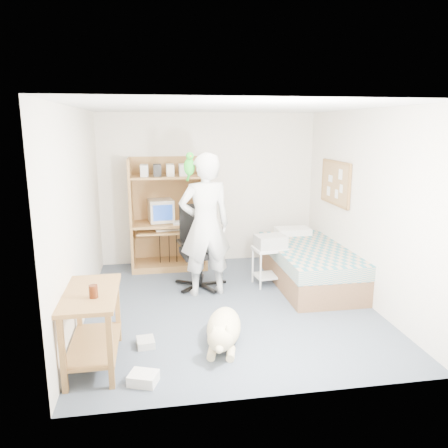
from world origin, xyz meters
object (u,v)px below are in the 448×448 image
object	(u,v)px
office_chair	(199,258)
printer_cart	(270,260)
computer_hutch	(168,218)
dog	(223,329)
bed	(309,264)
person	(205,225)
side_desk	(92,317)

from	to	relation	value
office_chair	printer_cart	distance (m)	1.04
computer_hutch	printer_cart	size ratio (longest dim) A/B	3.19
dog	computer_hutch	bearing A→B (deg)	113.42
bed	printer_cart	xyz separation A→B (m)	(-0.58, 0.04, 0.09)
person	dog	bearing A→B (deg)	82.22
printer_cart	bed	bearing A→B (deg)	-11.10
bed	printer_cart	distance (m)	0.59
computer_hutch	office_chair	distance (m)	1.12
computer_hutch	office_chair	world-z (taller)	computer_hutch
computer_hutch	side_desk	xyz separation A→B (m)	(-0.85, -2.94, -0.33)
dog	printer_cart	xyz separation A→B (m)	(0.97, 1.69, 0.19)
office_chair	dog	world-z (taller)	office_chair
bed	printer_cart	size ratio (longest dim) A/B	3.58
office_chair	bed	bearing A→B (deg)	-13.47
bed	dog	distance (m)	2.26
office_chair	person	distance (m)	0.64
computer_hutch	dog	bearing A→B (deg)	-80.68
computer_hutch	bed	bearing A→B (deg)	-29.29
side_desk	office_chair	distance (m)	2.33
bed	dog	size ratio (longest dim) A/B	1.82
computer_hutch	printer_cart	world-z (taller)	computer_hutch
computer_hutch	office_chair	size ratio (longest dim) A/B	1.53
printer_cart	side_desk	bearing A→B (deg)	-148.18
person	printer_cart	distance (m)	1.16
side_desk	dog	world-z (taller)	side_desk
person	side_desk	bearing A→B (deg)	43.97
side_desk	computer_hutch	bearing A→B (deg)	73.86
computer_hutch	person	bearing A→B (deg)	-70.56
computer_hutch	person	size ratio (longest dim) A/B	0.92
office_chair	person	size ratio (longest dim) A/B	0.60
person	printer_cart	world-z (taller)	person
bed	printer_cart	bearing A→B (deg)	176.30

